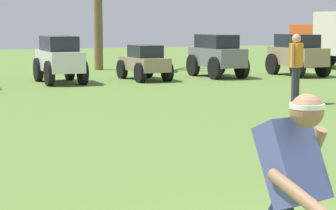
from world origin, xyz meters
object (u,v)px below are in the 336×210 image
(parked_car_slot_e, at_px, (144,62))
(parked_car_slot_f, at_px, (217,55))
(parked_car_slot_g, at_px, (297,54))
(frisbee_thrower, at_px, (291,189))
(parked_car_slot_d, at_px, (59,58))
(teammate_near_sideline, at_px, (296,62))

(parked_car_slot_e, height_order, parked_car_slot_f, parked_car_slot_f)
(parked_car_slot_f, relative_size, parked_car_slot_g, 1.00)
(parked_car_slot_e, distance_m, parked_car_slot_f, 2.60)
(parked_car_slot_g, bearing_deg, frisbee_thrower, -124.38)
(parked_car_slot_g, bearing_deg, parked_car_slot_d, 175.83)
(frisbee_thrower, distance_m, parked_car_slot_e, 16.55)
(parked_car_slot_f, bearing_deg, teammate_near_sideline, -103.20)
(teammate_near_sideline, relative_size, parked_car_slot_g, 0.66)
(teammate_near_sideline, xyz_separation_m, parked_car_slot_f, (1.64, 6.97, -0.20))
(teammate_near_sideline, height_order, parked_car_slot_e, teammate_near_sideline)
(teammate_near_sideline, height_order, parked_car_slot_d, teammate_near_sideline)
(frisbee_thrower, xyz_separation_m, teammate_near_sideline, (6.04, 8.86, 0.15))
(parked_car_slot_e, bearing_deg, teammate_near_sideline, -82.06)
(parked_car_slot_e, bearing_deg, parked_car_slot_f, 1.78)
(parked_car_slot_d, distance_m, parked_car_slot_f, 5.28)
(frisbee_thrower, height_order, parked_car_slot_e, frisbee_thrower)
(teammate_near_sideline, bearing_deg, parked_car_slot_g, 55.49)
(teammate_near_sideline, distance_m, parked_car_slot_d, 7.87)
(teammate_near_sideline, distance_m, parked_car_slot_e, 6.97)
(frisbee_thrower, bearing_deg, parked_car_slot_f, 64.13)
(frisbee_thrower, height_order, teammate_near_sideline, teammate_near_sideline)
(parked_car_slot_d, bearing_deg, parked_car_slot_e, -1.75)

